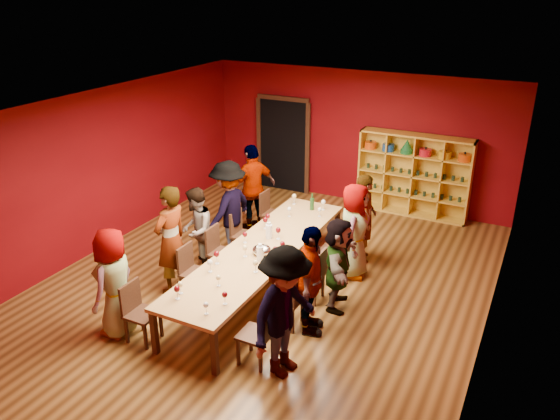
# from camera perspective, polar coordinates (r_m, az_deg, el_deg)

# --- Properties ---
(room_shell) EXTENTS (7.10, 9.10, 3.04)m
(room_shell) POSITION_cam_1_polar(r_m,az_deg,el_deg) (8.59, -2.02, 0.40)
(room_shell) COLOR #4E3114
(room_shell) RESTS_ON ground
(tasting_table) EXTENTS (1.10, 4.50, 0.75)m
(tasting_table) POSITION_cam_1_polar(r_m,az_deg,el_deg) (8.93, -1.95, -4.35)
(tasting_table) COLOR #A77D45
(tasting_table) RESTS_ON ground
(doorway) EXTENTS (1.40, 0.17, 2.30)m
(doorway) POSITION_cam_1_polar(r_m,az_deg,el_deg) (13.22, 0.42, 6.84)
(doorway) COLOR black
(doorway) RESTS_ON ground
(shelving_unit) EXTENTS (2.40, 0.40, 1.80)m
(shelving_unit) POSITION_cam_1_polar(r_m,az_deg,el_deg) (12.13, 13.84, 3.98)
(shelving_unit) COLOR gold
(shelving_unit) RESTS_ON ground
(chair_person_left_0) EXTENTS (0.42, 0.42, 0.89)m
(chair_person_left_0) POSITION_cam_1_polar(r_m,az_deg,el_deg) (8.10, -14.67, -9.96)
(chair_person_left_0) COLOR black
(chair_person_left_0) RESTS_ON ground
(person_left_0) EXTENTS (0.54, 0.85, 1.65)m
(person_left_0) POSITION_cam_1_polar(r_m,az_deg,el_deg) (8.16, -16.93, -7.27)
(person_left_0) COLOR #131434
(person_left_0) RESTS_ON ground
(chair_person_left_1) EXTENTS (0.42, 0.42, 0.89)m
(chair_person_left_1) POSITION_cam_1_polar(r_m,az_deg,el_deg) (8.95, -9.24, -6.07)
(chair_person_left_1) COLOR black
(chair_person_left_1) RESTS_ON ground
(person_left_1) EXTENTS (0.55, 0.72, 1.85)m
(person_left_1) POSITION_cam_1_polar(r_m,az_deg,el_deg) (8.96, -11.33, -3.11)
(person_left_1) COLOR #5B8BBC
(person_left_1) RESTS_ON ground
(chair_person_left_2) EXTENTS (0.42, 0.42, 0.89)m
(chair_person_left_2) POSITION_cam_1_polar(r_m,az_deg,el_deg) (9.52, -6.48, -4.04)
(chair_person_left_2) COLOR black
(chair_person_left_2) RESTS_ON ground
(person_left_2) EXTENTS (0.66, 0.84, 1.53)m
(person_left_2) POSITION_cam_1_polar(r_m,az_deg,el_deg) (9.63, -8.73, -2.07)
(person_left_2) COLOR silver
(person_left_2) RESTS_ON ground
(chair_person_left_3) EXTENTS (0.42, 0.42, 0.89)m
(chair_person_left_3) POSITION_cam_1_polar(r_m,az_deg,el_deg) (10.11, -4.08, -2.26)
(chair_person_left_3) COLOR black
(chair_person_left_3) RESTS_ON ground
(person_left_3) EXTENTS (0.56, 1.20, 1.81)m
(person_left_3) POSITION_cam_1_polar(r_m,az_deg,el_deg) (10.06, -5.39, 0.14)
(person_left_3) COLOR pink
(person_left_3) RESTS_ON ground
(chair_person_left_4) EXTENTS (0.42, 0.42, 0.89)m
(chair_person_left_4) POSITION_cam_1_polar(r_m,az_deg,el_deg) (11.00, -1.09, -0.04)
(chair_person_left_4) COLOR black
(chair_person_left_4) RESTS_ON ground
(person_left_4) EXTENTS (0.89, 1.17, 1.82)m
(person_left_4) POSITION_cam_1_polar(r_m,az_deg,el_deg) (11.01, -2.83, 2.28)
(person_left_4) COLOR #15193B
(person_left_4) RESTS_ON ground
(chair_person_right_0) EXTENTS (0.42, 0.42, 0.89)m
(chair_person_right_0) POSITION_cam_1_polar(r_m,az_deg,el_deg) (7.39, -2.05, -12.63)
(chair_person_right_0) COLOR black
(chair_person_right_0) RESTS_ON ground
(person_right_0) EXTENTS (0.69, 1.25, 1.82)m
(person_right_0) POSITION_cam_1_polar(r_m,az_deg,el_deg) (7.01, 0.53, -10.65)
(person_right_0) COLOR pink
(person_right_0) RESTS_ON ground
(chair_person_right_1) EXTENTS (0.42, 0.42, 0.89)m
(chair_person_right_1) POSITION_cam_1_polar(r_m,az_deg,el_deg) (8.10, 1.28, -9.08)
(chair_person_right_1) COLOR black
(chair_person_right_1) RESTS_ON ground
(person_right_1) EXTENTS (0.74, 1.08, 1.69)m
(person_right_1) POSITION_cam_1_polar(r_m,az_deg,el_deg) (7.82, 3.18, -7.41)
(person_right_1) COLOR #6196C9
(person_right_1) RESTS_ON ground
(chair_person_right_2) EXTENTS (0.42, 0.42, 0.89)m
(chair_person_right_2) POSITION_cam_1_polar(r_m,az_deg,el_deg) (8.73, 3.59, -6.56)
(chair_person_right_2) COLOR black
(chair_person_right_2) RESTS_ON ground
(person_right_2) EXTENTS (0.73, 1.46, 1.51)m
(person_right_2) POSITION_cam_1_polar(r_m,az_deg,el_deg) (8.48, 6.10, -5.61)
(person_right_2) COLOR #121533
(person_right_2) RESTS_ON ground
(chair_person_right_3) EXTENTS (0.42, 0.42, 0.89)m
(chair_person_right_3) POSITION_cam_1_polar(r_m,az_deg,el_deg) (9.60, 6.11, -3.77)
(chair_person_right_3) COLOR black
(chair_person_right_3) RESTS_ON ground
(person_right_3) EXTENTS (0.57, 0.89, 1.69)m
(person_right_3) POSITION_cam_1_polar(r_m,az_deg,el_deg) (9.37, 7.73, -2.19)
(person_right_3) COLOR #151D3C
(person_right_3) RESTS_ON ground
(chair_person_right_4) EXTENTS (0.42, 0.42, 0.89)m
(chair_person_right_4) POSITION_cam_1_polar(r_m,az_deg,el_deg) (10.16, 7.46, -2.26)
(chair_person_right_4) COLOR black
(chair_person_right_4) RESTS_ON ground
(person_right_4) EXTENTS (0.64, 0.72, 1.64)m
(person_right_4) POSITION_cam_1_polar(r_m,az_deg,el_deg) (9.96, 8.87, -0.82)
(person_right_4) COLOR #141E39
(person_right_4) RESTS_ON ground
(wine_glass_0) EXTENTS (0.08, 0.08, 0.21)m
(wine_glass_0) POSITION_cam_1_polar(r_m,az_deg,el_deg) (7.63, -10.72, -8.17)
(wine_glass_0) COLOR white
(wine_glass_0) RESTS_ON tasting_table
(wine_glass_1) EXTENTS (0.08, 0.08, 0.19)m
(wine_glass_1) POSITION_cam_1_polar(r_m,az_deg,el_deg) (7.75, -10.38, -7.71)
(wine_glass_1) COLOR white
(wine_glass_1) RESTS_ON tasting_table
(wine_glass_2) EXTENTS (0.08, 0.08, 0.21)m
(wine_glass_2) POSITION_cam_1_polar(r_m,az_deg,el_deg) (10.35, 4.55, 0.79)
(wine_glass_2) COLOR white
(wine_glass_2) RESTS_ON tasting_table
(wine_glass_3) EXTENTS (0.09, 0.09, 0.22)m
(wine_glass_3) POSITION_cam_1_polar(r_m,az_deg,el_deg) (9.54, -1.54, -1.09)
(wine_glass_3) COLOR white
(wine_glass_3) RESTS_ON tasting_table
(wine_glass_4) EXTENTS (0.08, 0.08, 0.21)m
(wine_glass_4) POSITION_cam_1_polar(r_m,az_deg,el_deg) (9.70, -1.28, -0.70)
(wine_glass_4) COLOR white
(wine_glass_4) RESTS_ON tasting_table
(wine_glass_5) EXTENTS (0.07, 0.07, 0.18)m
(wine_glass_5) POSITION_cam_1_polar(r_m,az_deg,el_deg) (10.06, 4.17, -0.00)
(wine_glass_5) COLOR white
(wine_glass_5) RESTS_ON tasting_table
(wine_glass_6) EXTENTS (0.08, 0.08, 0.21)m
(wine_glass_6) POSITION_cam_1_polar(r_m,az_deg,el_deg) (8.15, -2.58, -5.59)
(wine_glass_6) COLOR white
(wine_glass_6) RESTS_ON tasting_table
(wine_glass_7) EXTENTS (0.07, 0.07, 0.18)m
(wine_glass_7) POSITION_cam_1_polar(r_m,az_deg,el_deg) (7.86, -6.46, -7.08)
(wine_glass_7) COLOR white
(wine_glass_7) RESTS_ON tasting_table
(wine_glass_8) EXTENTS (0.08, 0.08, 0.20)m
(wine_glass_8) POSITION_cam_1_polar(r_m,az_deg,el_deg) (9.05, -3.69, -2.61)
(wine_glass_8) COLOR white
(wine_glass_8) RESTS_ON tasting_table
(wine_glass_9) EXTENTS (0.07, 0.07, 0.18)m
(wine_glass_9) POSITION_cam_1_polar(r_m,az_deg,el_deg) (8.60, -0.50, -4.12)
(wine_glass_9) COLOR white
(wine_glass_9) RESTS_ON tasting_table
(wine_glass_10) EXTENTS (0.08, 0.08, 0.20)m
(wine_glass_10) POSITION_cam_1_polar(r_m,az_deg,el_deg) (7.43, -5.80, -8.85)
(wine_glass_10) COLOR white
(wine_glass_10) RESTS_ON tasting_table
(wine_glass_11) EXTENTS (0.07, 0.07, 0.18)m
(wine_glass_11) POSITION_cam_1_polar(r_m,az_deg,el_deg) (7.26, -7.74, -9.86)
(wine_glass_11) COLOR white
(wine_glass_11) RESTS_ON tasting_table
(wine_glass_12) EXTENTS (0.08, 0.08, 0.21)m
(wine_glass_12) POSITION_cam_1_polar(r_m,az_deg,el_deg) (8.60, -3.68, -4.01)
(wine_glass_12) COLOR white
(wine_glass_12) RESTS_ON tasting_table
(wine_glass_13) EXTENTS (0.08, 0.08, 0.21)m
(wine_glass_13) POSITION_cam_1_polar(r_m,az_deg,el_deg) (8.22, -7.33, -5.51)
(wine_glass_13) COLOR white
(wine_glass_13) RESTS_ON tasting_table
(wine_glass_14) EXTENTS (0.09, 0.09, 0.22)m
(wine_glass_14) POSITION_cam_1_polar(r_m,az_deg,el_deg) (9.15, -0.18, -2.18)
(wine_glass_14) COLOR white
(wine_glass_14) RESTS_ON tasting_table
(wine_glass_15) EXTENTS (0.08, 0.08, 0.21)m
(wine_glass_15) POSITION_cam_1_polar(r_m,az_deg,el_deg) (8.70, 0.27, -3.61)
(wine_glass_15) COLOR white
(wine_glass_15) RESTS_ON tasting_table
(wine_glass_16) EXTENTS (0.09, 0.09, 0.22)m
(wine_glass_16) POSITION_cam_1_polar(r_m,az_deg,el_deg) (8.43, -6.64, -4.65)
(wine_glass_16) COLOR white
(wine_glass_16) RESTS_ON tasting_table
(wine_glass_17) EXTENTS (0.08, 0.08, 0.20)m
(wine_glass_17) POSITION_cam_1_polar(r_m,az_deg,el_deg) (10.02, 0.97, 0.05)
(wine_glass_17) COLOR white
(wine_glass_17) RESTS_ON tasting_table
(wine_glass_18) EXTENTS (0.09, 0.09, 0.22)m
(wine_glass_18) POSITION_cam_1_polar(r_m,az_deg,el_deg) (10.58, 1.49, 1.40)
(wine_glass_18) COLOR white
(wine_glass_18) RESTS_ON tasting_table
(spittoon_bowl) EXTENTS (0.30, 0.30, 0.17)m
(spittoon_bowl) POSITION_cam_1_polar(r_m,az_deg,el_deg) (8.70, -1.93, -4.21)
(spittoon_bowl) COLOR silver
(spittoon_bowl) RESTS_ON tasting_table
(carafe_a) EXTENTS (0.13, 0.13, 0.29)m
(carafe_a) POSITION_cam_1_polar(r_m,az_deg,el_deg) (9.20, -1.16, -2.21)
(carafe_a) COLOR white
(carafe_a) RESTS_ON tasting_table
(carafe_b) EXTENTS (0.12, 0.12, 0.28)m
(carafe_b) POSITION_cam_1_polar(r_m,az_deg,el_deg) (8.49, -2.09, -4.51)
(carafe_b) COLOR white
(carafe_b) RESTS_ON tasting_table
(wine_bottle) EXTENTS (0.10, 0.10, 0.32)m
(wine_bottle) POSITION_cam_1_polar(r_m,az_deg,el_deg) (10.35, 3.36, 0.67)
(wine_bottle) COLOR #163D19
(wine_bottle) RESTS_ON tasting_table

